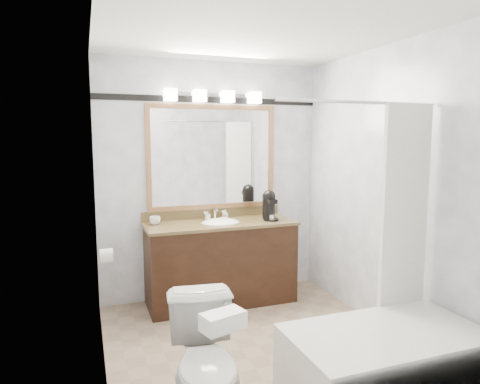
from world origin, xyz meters
The scene contains 14 objects.
room centered at (0.00, 0.00, 1.25)m, with size 2.42×2.62×2.52m.
vanity centered at (0.00, 1.02, 0.44)m, with size 1.53×0.58×0.97m.
mirror centered at (0.00, 1.28, 1.50)m, with size 1.40×0.04×1.10m.
vanity_light_bar centered at (0.00, 1.23, 2.13)m, with size 1.02×0.14×0.12m.
accent_stripe centered at (0.00, 1.29, 2.10)m, with size 2.40×0.01×0.06m, color black.
bathtub centered at (0.55, -0.90, 0.28)m, with size 1.30×0.75×1.96m.
tp_roll centered at (-1.14, 0.66, 0.70)m, with size 0.12×0.12×0.11m, color white.
toilet centered at (-0.66, -0.79, 0.37)m, with size 0.41×0.73×0.74m, color white.
tissue_box centered at (-0.66, -1.12, 0.79)m, with size 0.22×0.12×0.09m, color white.
coffee_maker centered at (0.52, 0.97, 1.01)m, with size 0.16×0.20×0.31m.
cup_left centered at (-0.65, 1.12, 0.89)m, with size 0.11×0.11×0.08m, color white.
soap_bottle_a centered at (-0.10, 1.15, 0.90)m, with size 0.04×0.04×0.09m, color white.
soap_bottle_b centered at (0.12, 1.23, 0.89)m, with size 0.07×0.07×0.09m, color white.
soap_bar centered at (0.08, 1.13, 0.86)m, with size 0.08×0.05×0.02m, color beige.
Camera 1 is at (-1.28, -3.09, 1.71)m, focal length 32.00 mm.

